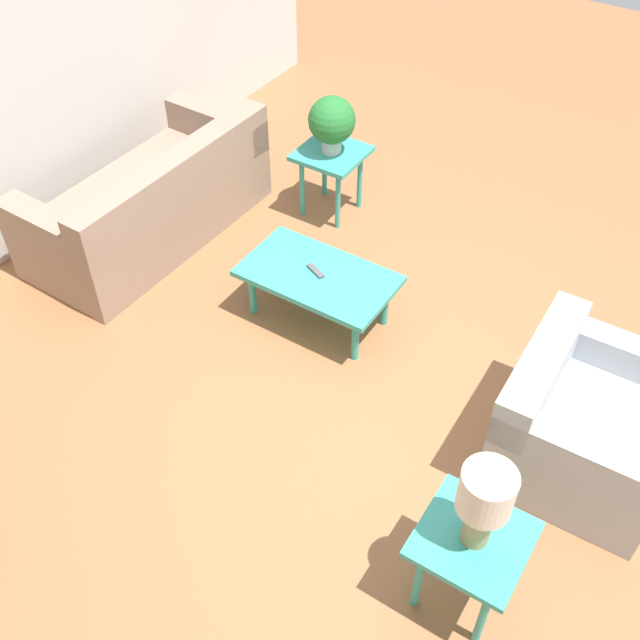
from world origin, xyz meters
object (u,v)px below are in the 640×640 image
Objects in this scene: table_lamp at (484,499)px; potted_plant at (332,121)px; coffee_table at (318,279)px; side_table_plant at (331,162)px; side_table_lamp at (471,547)px; sofa at (152,203)px; armchair at (582,424)px.

potted_plant is at bearing -46.75° from table_lamp.
coffee_table is 1.86× the size of side_table_plant.
side_table_lamp is 1.23× the size of potted_plant.
sofa is 1.90× the size of coffee_table.
table_lamp reaches higher than armchair.
table_lamp is at bearing -90.00° from side_table_lamp.
sofa is at bearing -23.47° from side_table_lamp.
side_table_plant is at bearing -46.75° from table_lamp.
armchair is 2.24× the size of potted_plant.
sofa is 1.42m from side_table_plant.
potted_plant is 3.35m from table_lamp.
coffee_table is at bearing -37.80° from side_table_lamp.
sofa reaches higher than side_table_plant.
side_table_plant is at bearing 137.64° from sofa.
table_lamp is (-1.69, 1.31, 0.51)m from coffee_table.
side_table_lamp is at bearing 133.25° from side_table_plant.
side_table_lamp reaches higher than coffee_table.
potted_plant is at bearing 60.93° from armchair.
armchair is at bearing 86.37° from sofa.
sofa is 3.47m from armchair.
side_table_lamp is (-2.30, 2.44, 0.00)m from side_table_plant.
side_table_plant is 3.38m from table_lamp.
table_lamp reaches higher than sofa.
coffee_table is 1.28m from side_table_plant.
table_lamp is at bearing 169.31° from armchair.
side_table_lamp is (-3.27, 1.42, 0.15)m from sofa.
side_table_plant is 1.23× the size of potted_plant.
potted_plant is (0.60, -1.13, 0.45)m from coffee_table.
sofa is at bearing 46.38° from side_table_plant.
armchair is at bearing 174.21° from coffee_table.
sofa is at bearing 83.97° from armchair.
potted_plant is (-0.00, 0.00, 0.35)m from side_table_plant.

